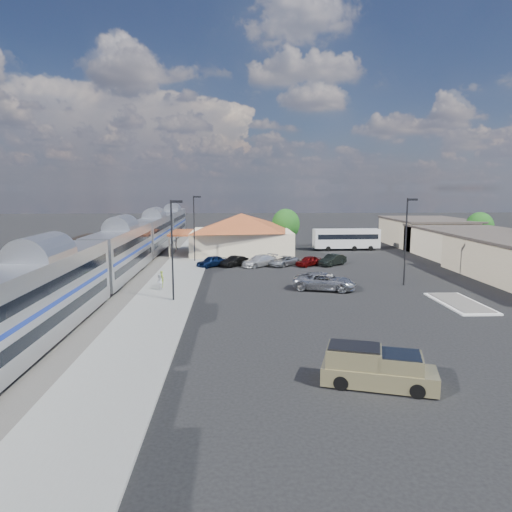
{
  "coord_description": "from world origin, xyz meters",
  "views": [
    {
      "loc": [
        -5.54,
        -45.69,
        9.98
      ],
      "look_at": [
        -3.27,
        2.52,
        2.8
      ],
      "focal_mm": 32.0,
      "sensor_mm": 36.0,
      "label": 1
    }
  ],
  "objects_px": {
    "pickup_truck": "(379,369)",
    "coach_bus": "(346,238)",
    "station_depot": "(241,233)",
    "suv": "(325,281)"
  },
  "relations": [
    {
      "from": "station_depot",
      "to": "suv",
      "type": "xyz_separation_m",
      "value": [
        7.88,
        -25.86,
        -2.27
      ]
    },
    {
      "from": "pickup_truck",
      "to": "suv",
      "type": "bearing_deg",
      "value": 13.35
    },
    {
      "from": "pickup_truck",
      "to": "coach_bus",
      "type": "distance_m",
      "value": 52.4
    },
    {
      "from": "pickup_truck",
      "to": "coach_bus",
      "type": "height_order",
      "value": "coach_bus"
    },
    {
      "from": "pickup_truck",
      "to": "suv",
      "type": "xyz_separation_m",
      "value": [
        1.61,
        22.15,
        -0.07
      ]
    },
    {
      "from": "station_depot",
      "to": "coach_bus",
      "type": "relative_size",
      "value": 1.7
    },
    {
      "from": "station_depot",
      "to": "suv",
      "type": "distance_m",
      "value": 27.13
    },
    {
      "from": "pickup_truck",
      "to": "suv",
      "type": "relative_size",
      "value": 0.97
    },
    {
      "from": "station_depot",
      "to": "coach_bus",
      "type": "xyz_separation_m",
      "value": [
        17.16,
        3.23,
        -1.15
      ]
    },
    {
      "from": "station_depot",
      "to": "suv",
      "type": "height_order",
      "value": "station_depot"
    }
  ]
}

